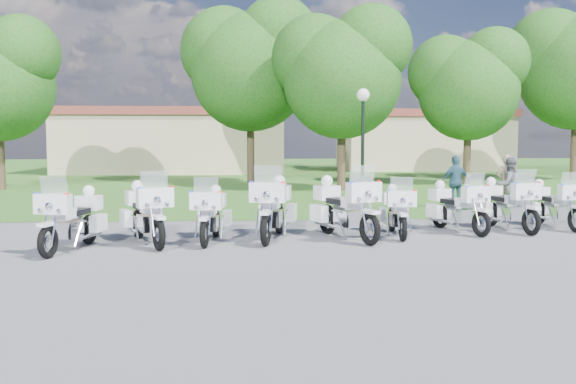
{
  "coord_description": "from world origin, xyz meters",
  "views": [
    {
      "loc": [
        -1.15,
        -14.6,
        2.33
      ],
      "look_at": [
        -0.17,
        1.2,
        0.95
      ],
      "focal_mm": 40.0,
      "sensor_mm": 36.0,
      "label": 1
    }
  ],
  "objects": [
    {
      "name": "tree_3",
      "position": [
        9.44,
        16.04,
        4.97
      ],
      "size": [
        5.64,
        4.81,
        7.52
      ],
      "color": "#38281C",
      "rests_on": "ground"
    },
    {
      "name": "bystander_c",
      "position": [
        5.57,
        5.76,
        0.85
      ],
      "size": [
        1.06,
        0.61,
        1.7
      ],
      "primitive_type": "imported",
      "rotation": [
        0.0,
        0.0,
        3.35
      ],
      "color": "#315B77",
      "rests_on": "ground"
    },
    {
      "name": "motorcycle_1",
      "position": [
        -3.38,
        -0.62,
        0.68
      ],
      "size": [
        1.38,
        2.28,
        1.63
      ],
      "rotation": [
        0.0,
        0.0,
        3.54
      ],
      "color": "black",
      "rests_on": "ground"
    },
    {
      "name": "tree_1",
      "position": [
        -1.09,
        17.37,
        6.01
      ],
      "size": [
        6.81,
        5.81,
        9.08
      ],
      "color": "#38281C",
      "rests_on": "ground"
    },
    {
      "name": "bystander_a",
      "position": [
        6.84,
        4.74,
        0.87
      ],
      "size": [
        0.74,
        0.62,
        1.75
      ],
      "primitive_type": "imported",
      "rotation": [
        0.0,
        0.0,
        2.78
      ],
      "color": "tan",
      "rests_on": "ground"
    },
    {
      "name": "motorcycle_6",
      "position": [
        3.92,
        0.65,
        0.62
      ],
      "size": [
        1.18,
        2.13,
        1.49
      ],
      "rotation": [
        0.0,
        0.0,
        3.47
      ],
      "color": "black",
      "rests_on": "ground"
    },
    {
      "name": "building_east",
      "position": [
        11.0,
        30.0,
        2.07
      ],
      "size": [
        11.44,
        7.28,
        4.1
      ],
      "color": "tan",
      "rests_on": "ground"
    },
    {
      "name": "building_west",
      "position": [
        -6.0,
        28.0,
        2.07
      ],
      "size": [
        14.56,
        8.32,
        4.1
      ],
      "color": "tan",
      "rests_on": "ground"
    },
    {
      "name": "motorcycle_3",
      "position": [
        -0.57,
        -0.13,
        0.72
      ],
      "size": [
        1.16,
        2.52,
        1.71
      ],
      "rotation": [
        0.0,
        0.0,
        2.94
      ],
      "color": "black",
      "rests_on": "ground"
    },
    {
      "name": "motorcycle_4",
      "position": [
        1.02,
        -0.2,
        0.72
      ],
      "size": [
        1.44,
        2.4,
        1.71
      ],
      "rotation": [
        0.0,
        0.0,
        3.54
      ],
      "color": "black",
      "rests_on": "ground"
    },
    {
      "name": "motorcycle_2",
      "position": [
        -1.98,
        -0.42,
        0.62
      ],
      "size": [
        0.85,
        2.2,
        1.48
      ],
      "rotation": [
        0.0,
        0.0,
        3.04
      ],
      "color": "black",
      "rests_on": "ground"
    },
    {
      "name": "tree_2",
      "position": [
        2.8,
        12.81,
        5.2
      ],
      "size": [
        5.89,
        5.03,
        7.86
      ],
      "color": "#38281C",
      "rests_on": "ground"
    },
    {
      "name": "ground",
      "position": [
        0.0,
        0.0,
        0.0
      ],
      "size": [
        100.0,
        100.0,
        0.0
      ],
      "primitive_type": "plane",
      "color": "slate",
      "rests_on": "ground"
    },
    {
      "name": "motorcycle_5",
      "position": [
        2.31,
        0.15,
        0.6
      ],
      "size": [
        0.77,
        2.12,
        1.42
      ],
      "rotation": [
        0.0,
        0.0,
        3.08
      ],
      "color": "black",
      "rests_on": "ground"
    },
    {
      "name": "bystander_b",
      "position": [
        6.65,
        4.08,
        0.85
      ],
      "size": [
        0.89,
        0.72,
        1.71
      ],
      "primitive_type": "imported",
      "rotation": [
        0.0,
        0.0,
        -3.05
      ],
      "color": "slate",
      "rests_on": "ground"
    },
    {
      "name": "grass_lawn",
      "position": [
        0.0,
        27.0,
        0.0
      ],
      "size": [
        100.0,
        48.0,
        0.01
      ],
      "primitive_type": "cube",
      "color": "#346820",
      "rests_on": "ground"
    },
    {
      "name": "tree_4",
      "position": [
        16.11,
        18.59,
        6.25
      ],
      "size": [
        7.08,
        6.04,
        9.44
      ],
      "color": "#38281C",
      "rests_on": "ground"
    },
    {
      "name": "motorcycle_0",
      "position": [
        -4.76,
        -1.31,
        0.65
      ],
      "size": [
        1.09,
        2.29,
        1.56
      ],
      "rotation": [
        0.0,
        0.0,
        2.91
      ],
      "color": "black",
      "rests_on": "ground"
    },
    {
      "name": "motorcycle_7",
      "position": [
        5.27,
        0.88,
        0.65
      ],
      "size": [
        1.06,
        2.29,
        1.56
      ],
      "rotation": [
        0.0,
        0.0,
        3.35
      ],
      "color": "black",
      "rests_on": "ground"
    },
    {
      "name": "lamp_post",
      "position": [
        2.75,
        7.12,
        2.99
      ],
      "size": [
        0.44,
        0.44,
        3.94
      ],
      "color": "black",
      "rests_on": "ground"
    },
    {
      "name": "motorcycle_8",
      "position": [
        6.65,
        1.24,
        0.61
      ],
      "size": [
        0.9,
        2.17,
        1.46
      ],
      "rotation": [
        0.0,
        0.0,
        3.28
      ],
      "color": "black",
      "rests_on": "ground"
    }
  ]
}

